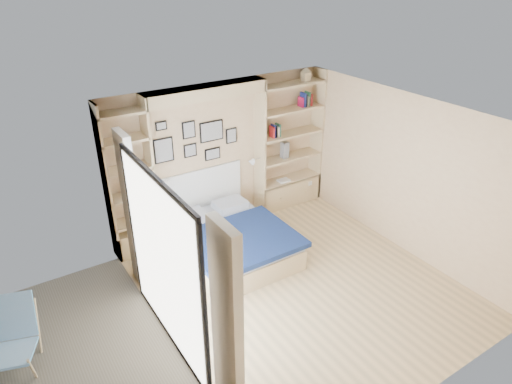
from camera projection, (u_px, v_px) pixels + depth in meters
ground at (298, 284)px, 6.63m from camera, size 4.50×4.50×0.00m
room_shell at (221, 185)px, 7.09m from camera, size 4.50×4.50×4.50m
bed at (230, 240)px, 7.17m from camera, size 1.63×2.08×1.07m
photo_gallery at (195, 140)px, 7.34m from camera, size 1.48×0.02×0.82m
reading_lamps at (211, 171)px, 7.48m from camera, size 1.92×0.12×0.15m
shelf_decor at (278, 121)px, 7.92m from camera, size 3.46×0.23×2.03m
deck_chair at (14, 336)px, 5.20m from camera, size 0.69×0.89×0.79m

